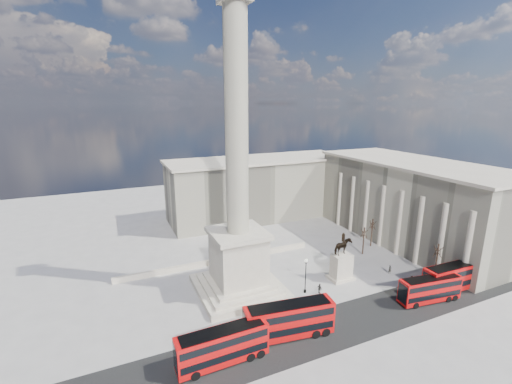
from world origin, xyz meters
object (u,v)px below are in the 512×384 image
Objects in this scene: equestrian_statue at (342,263)px; pedestrian_crossing at (320,289)px; pedestrian_standing at (411,281)px; pedestrian_walking at (390,269)px; red_bus_a at (223,346)px; red_bus_d at (454,277)px; victorian_lamp at (306,273)px; red_bus_c at (430,289)px; nelsons_column at (238,219)px; red_bus_b at (290,320)px.

equestrian_statue is 5.09× the size of pedestrian_crossing.
pedestrian_walking is at bearing -112.64° from pedestrian_standing.
red_bus_a is 0.98× the size of red_bus_d.
red_bus_d is 1.91× the size of victorian_lamp.
red_bus_a reaches higher than pedestrian_walking.
equestrian_statue is (-8.48, 11.83, 0.94)m from red_bus_c.
red_bus_a is 6.28× the size of pedestrian_standing.
equestrian_statue is (-15.05, 10.99, 0.68)m from red_bus_d.
victorian_lamp is at bearing 159.63° from red_bus_d.
victorian_lamp is 19.36m from pedestrian_standing.
red_bus_b is at bearing -82.39° from nelsons_column.
pedestrian_crossing is (2.08, -1.24, -2.74)m from victorian_lamp.
equestrian_statue is at bearing 178.45° from pedestrian_walking.
red_bus_c is at bearing 4.30° from red_bus_b.
red_bus_a is 1.08× the size of red_bus_c.
equestrian_statue reaches higher than pedestrian_crossing.
red_bus_b reaches higher than red_bus_d.
red_bus_d is 10.48m from pedestrian_walking.
victorian_lamp is 8.58m from equestrian_statue.
red_bus_c is at bearing 50.66° from pedestrian_standing.
victorian_lamp reaches higher than pedestrian_standing.
pedestrian_standing is (28.30, -11.06, -12.00)m from nelsons_column.
nelsons_column reaches higher than red_bus_c.
red_bus_b is 1.07× the size of red_bus_d.
pedestrian_walking is at bearing -104.65° from pedestrian_crossing.
nelsons_column is 27.12× the size of pedestrian_standing.
pedestrian_walking is at bearing 89.78° from red_bus_c.
red_bus_d reaches higher than red_bus_a.
pedestrian_standing is at bearing -17.13° from victorian_lamp.
equestrian_statue is 5.49× the size of pedestrian_walking.
nelsons_column is at bearing 61.28° from red_bus_a.
red_bus_b reaches higher than pedestrian_standing.
equestrian_statue is 10.29m from pedestrian_walking.
red_bus_a is 0.91× the size of red_bus_b.
red_bus_b is at bearing -16.40° from pedestrian_standing.
pedestrian_crossing is at bearing -157.86° from equestrian_statue.
pedestrian_standing is at bearing 5.40° from red_bus_a.
pedestrian_walking is at bearing 25.16° from red_bus_b.
red_bus_a is 1.28× the size of equestrian_statue.
red_bus_d is at bearing -49.08° from pedestrian_walking.
nelsons_column is 5.53× the size of equestrian_statue.
victorian_lamp is 3.75× the size of pedestrian_walking.
red_bus_c is 17.55m from pedestrian_crossing.
nelsons_column is 33.03m from red_bus_c.
red_bus_d is 6.42× the size of pedestrian_standing.
nelsons_column is 31.33m from pedestrian_walking.
red_bus_d is at bearing -0.92° from red_bus_a.
pedestrian_standing is at bearing 144.38° from red_bus_d.
red_bus_a reaches higher than red_bus_c.
red_bus_a is 28.68m from equestrian_statue.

